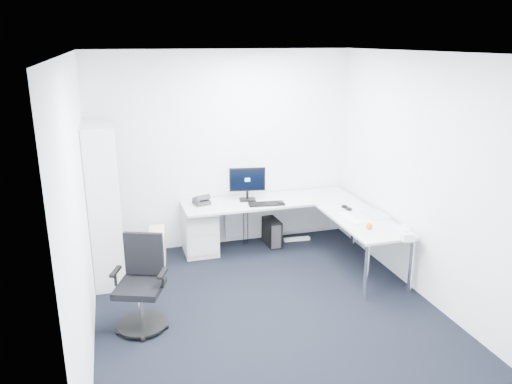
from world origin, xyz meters
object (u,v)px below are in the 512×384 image
object	(u,v)px
monitor	(247,184)
laptop	(376,205)
l_desk	(277,232)
task_chair	(139,285)
bookshelf	(104,202)

from	to	relation	value
monitor	laptop	xyz separation A→B (m)	(1.38, -1.05, -0.10)
l_desk	task_chair	world-z (taller)	task_chair
l_desk	laptop	world-z (taller)	laptop
l_desk	laptop	bearing A→B (deg)	-30.25
bookshelf	task_chair	distance (m)	1.44
l_desk	bookshelf	distance (m)	2.26
bookshelf	laptop	bearing A→B (deg)	-11.84
l_desk	bookshelf	size ratio (longest dim) A/B	1.25
bookshelf	laptop	world-z (taller)	bookshelf
bookshelf	task_chair	xyz separation A→B (m)	(0.29, -1.32, -0.48)
l_desk	laptop	size ratio (longest dim) A/B	6.35
l_desk	task_chair	distance (m)	2.27
task_chair	laptop	distance (m)	3.06
l_desk	task_chair	size ratio (longest dim) A/B	2.50
task_chair	l_desk	bearing A→B (deg)	55.29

